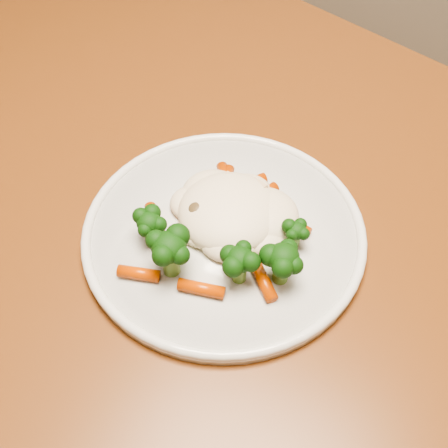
# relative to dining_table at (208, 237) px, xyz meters

# --- Properties ---
(dining_table) EXTENTS (1.31, 1.09, 0.75)m
(dining_table) POSITION_rel_dining_table_xyz_m (0.00, 0.00, 0.00)
(dining_table) COLOR brown
(dining_table) RESTS_ON ground
(plate) EXTENTS (0.28, 0.28, 0.01)m
(plate) POSITION_rel_dining_table_xyz_m (0.05, -0.07, 0.11)
(plate) COLOR silver
(plate) RESTS_ON dining_table
(meal) EXTENTS (0.18, 0.18, 0.05)m
(meal) POSITION_rel_dining_table_xyz_m (0.05, -0.08, 0.14)
(meal) COLOR #F6E5C5
(meal) RESTS_ON plate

